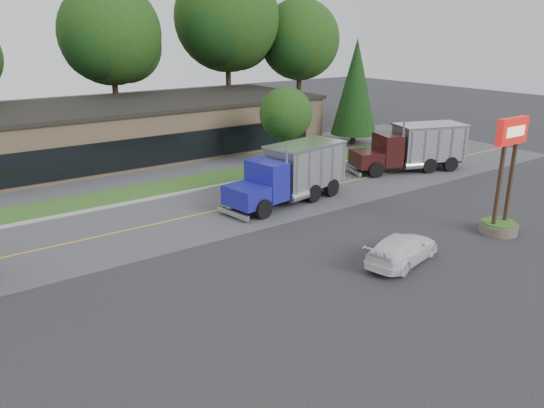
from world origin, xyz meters
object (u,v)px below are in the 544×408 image
(rally_car, at_px, (402,249))
(dump_truck_maroon, at_px, (414,146))
(bilo_sign, at_px, (503,195))
(dump_truck_blue, at_px, (292,172))

(rally_car, bearing_deg, dump_truck_maroon, -65.17)
(rally_car, bearing_deg, bilo_sign, -107.47)
(bilo_sign, xyz_separation_m, rally_car, (-6.85, 0.47, -1.37))
(dump_truck_blue, relative_size, rally_car, 1.92)
(dump_truck_maroon, distance_m, rally_car, 17.01)
(bilo_sign, relative_size, dump_truck_blue, 0.69)
(dump_truck_maroon, bearing_deg, bilo_sign, 79.37)
(rally_car, bearing_deg, dump_truck_blue, -22.33)
(dump_truck_blue, height_order, rally_car, dump_truck_blue)
(bilo_sign, relative_size, rally_car, 1.33)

